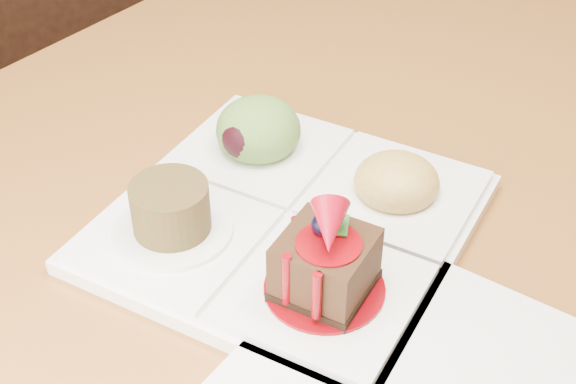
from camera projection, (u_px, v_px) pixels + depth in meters
The scene contains 3 objects.
dining_table at pixel (538, 224), 0.71m from camera, with size 1.00×1.80×0.75m.
chair_left at pixel (145, 44), 1.19m from camera, with size 0.59×0.59×1.02m.
sampler_plate at pixel (288, 205), 0.60m from camera, with size 0.28×0.28×0.10m.
Camera 1 is at (0.15, -0.56, 1.15)m, focal length 50.00 mm.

